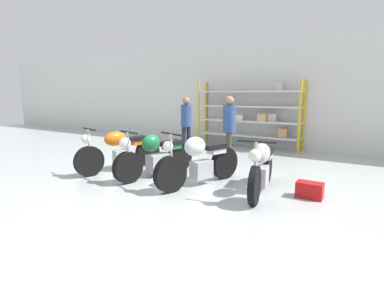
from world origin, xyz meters
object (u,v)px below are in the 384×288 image
toolbox (310,190)px  motorcycle_orange (120,150)px  motorcycle_silver (262,166)px  shelving_rack (251,114)px  person_browsing (229,124)px  motorcycle_green (155,156)px  person_near_rack (186,121)px  motorcycle_white (199,161)px

toolbox → motorcycle_orange: bearing=-174.8°
motorcycle_orange → motorcycle_silver: size_ratio=1.09×
shelving_rack → person_browsing: bearing=-79.7°
shelving_rack → motorcycle_green: (-0.36, -4.64, -0.67)m
motorcycle_orange → toolbox: motorcycle_orange is taller
person_browsing → motorcycle_orange: bearing=23.6°
motorcycle_green → person_near_rack: 2.76m
shelving_rack → motorcycle_green: shelving_rack is taller
motorcycle_orange → person_browsing: bearing=150.8°
motorcycle_orange → motorcycle_white: motorcycle_white is taller
motorcycle_white → motorcycle_silver: bearing=116.5°
motorcycle_silver → motorcycle_orange: bearing=-96.2°
toolbox → shelving_rack: bearing=123.1°
motorcycle_orange → person_browsing: (1.89, 1.95, 0.54)m
motorcycle_silver → person_near_rack: (-3.22, 2.39, 0.50)m
shelving_rack → person_browsing: size_ratio=2.08×
motorcycle_white → person_near_rack: 3.31m
person_browsing → toolbox: 2.93m
motorcycle_green → person_near_rack: (-0.88, 2.56, 0.55)m
motorcycle_silver → person_browsing: size_ratio=1.14×
person_browsing → person_near_rack: size_ratio=1.02×
motorcycle_green → person_near_rack: bearing=-148.5°
shelving_rack → toolbox: 5.22m
motorcycle_white → motorcycle_silver: 1.23m
motorcycle_orange → motorcycle_green: (1.04, 0.04, -0.04)m
motorcycle_silver → person_browsing: bearing=-149.3°
person_browsing → toolbox: size_ratio=3.97×
shelving_rack → motorcycle_orange: size_ratio=1.68×
motorcycle_white → motorcycle_silver: motorcycle_white is taller
motorcycle_green → shelving_rack: bearing=-171.9°
shelving_rack → motorcycle_silver: bearing=-66.0°
motorcycle_orange → motorcycle_white: (2.17, 0.02, -0.02)m
person_browsing → motorcycle_green: bearing=43.8°
motorcycle_green → person_browsing: size_ratio=1.18×
motorcycle_silver → person_near_rack: bearing=-136.4°
motorcycle_white → person_browsing: person_browsing is taller
person_near_rack → motorcycle_white: bearing=148.6°
motorcycle_green → motorcycle_silver: size_ratio=1.04×
shelving_rack → motorcycle_orange: 4.92m
shelving_rack → motorcycle_white: size_ratio=1.77×
motorcycle_silver → motorcycle_green: bearing=-95.6°
motorcycle_silver → person_browsing: 2.35m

